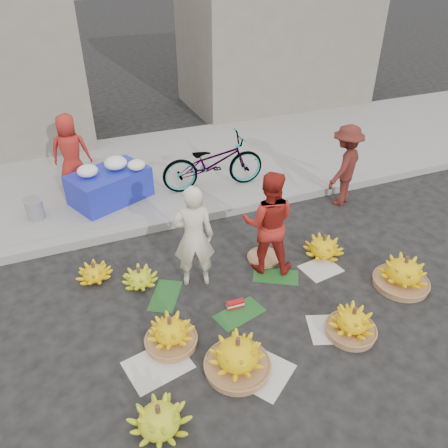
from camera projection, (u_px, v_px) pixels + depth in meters
name	position (u px, v px, depth m)	size (l,w,h in m)	color
ground	(240.00, 302.00, 5.88)	(80.00, 80.00, 0.00)	black
curb	(189.00, 218.00, 7.55)	(40.00, 0.25, 0.15)	gray
sidewalk	(157.00, 170.00, 9.20)	(40.00, 4.00, 0.12)	gray
building_right	(278.00, 12.00, 11.96)	(5.00, 3.00, 5.00)	gray
newspaper_scatter	(267.00, 344.00, 5.26)	(3.20, 1.80, 0.00)	silver
banana_leaves	(228.00, 294.00, 6.00)	(2.00, 1.00, 0.00)	#194C1C
banana_bunch_0	(171.00, 333.00, 5.17)	(0.70, 0.70, 0.43)	#91623C
banana_bunch_1	(159.00, 419.00, 4.26)	(0.69, 0.69, 0.37)	#A3BD1B
banana_bunch_2	(238.00, 356.00, 4.84)	(0.80, 0.80, 0.50)	#91623C
banana_bunch_3	(352.00, 323.00, 5.31)	(0.61, 0.61, 0.43)	#91623C
banana_bunch_4	(403.00, 273.00, 6.05)	(0.75, 0.75, 0.50)	#91623C
banana_bunch_5	(323.00, 246.00, 6.69)	(0.71, 0.71, 0.36)	yellow
banana_bunch_6	(139.00, 278.00, 6.11)	(0.60, 0.60, 0.31)	#A3BD1B
banana_bunch_7	(94.00, 272.00, 6.21)	(0.59, 0.59, 0.30)	yellow
basket_spare	(264.00, 258.00, 6.66)	(0.48, 0.48, 0.05)	#91623C
incense_stack	(235.00, 304.00, 5.77)	(0.24, 0.08, 0.10)	#B31413
vendor_cream	(194.00, 237.00, 5.83)	(0.56, 0.37, 1.53)	beige
vendor_red	(268.00, 223.00, 6.10)	(0.76, 0.59, 1.56)	red
man_striped	(345.00, 166.00, 7.75)	(0.96, 0.55, 1.49)	maroon
flower_table	(110.00, 184.00, 7.83)	(1.56, 1.30, 0.78)	#1920A7
grey_bucket	(35.00, 210.00, 7.38)	(0.29, 0.29, 0.32)	slate
flower_vendor	(71.00, 152.00, 8.04)	(0.70, 0.46, 1.43)	red
bicycle	(213.00, 162.00, 8.15)	(1.94, 0.68, 1.02)	gray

